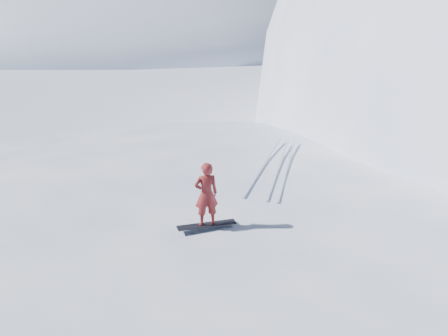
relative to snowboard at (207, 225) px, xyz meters
The scene contains 8 objects.
ground 2.67m from the snowboard, 19.38° to the left, with size 400.00×400.00×0.00m, color white.
near_ridge 4.64m from the snowboard, 58.47° to the left, with size 36.00×28.00×4.80m, color white.
far_ridge_a 91.66m from the snowboard, 138.78° to the left, with size 120.00×70.00×28.00m, color white.
far_ridge_c 117.07m from the snowboard, 109.43° to the left, with size 140.00×90.00×36.00m, color white.
wind_bumps 3.51m from the snowboard, 78.36° to the left, with size 16.00×14.40×1.00m.
snowboard is the anchor object (origin of this frame).
snowboarder 0.77m from the snowboard, ahead, with size 0.55×0.36×1.52m, color maroon.
board_tracks 4.87m from the snowboard, 88.46° to the left, with size 1.89×5.94×0.04m.
Camera 1 is at (3.57, -9.86, 7.45)m, focal length 40.00 mm.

